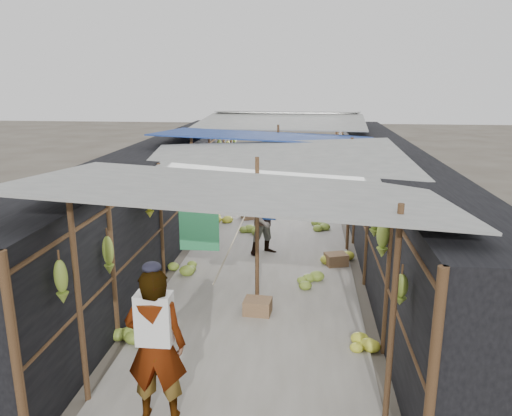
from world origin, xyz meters
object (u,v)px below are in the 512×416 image
(crate_near, at_px, (258,307))
(vendor_seated, at_px, (317,185))
(black_basin, at_px, (320,200))
(vendor_elderly, at_px, (156,346))
(shopper_blue, at_px, (267,220))

(crate_near, relative_size, vendor_seated, 0.52)
(black_basin, height_order, vendor_seated, vendor_seated)
(vendor_elderly, bearing_deg, black_basin, -105.28)
(crate_near, distance_m, vendor_seated, 8.71)
(crate_near, distance_m, black_basin, 8.04)
(crate_near, height_order, vendor_seated, vendor_seated)
(vendor_elderly, height_order, vendor_seated, vendor_elderly)
(black_basin, distance_m, shopper_blue, 5.16)
(crate_near, distance_m, shopper_blue, 3.08)
(crate_near, height_order, vendor_elderly, vendor_elderly)
(black_basin, bearing_deg, vendor_elderly, -101.10)
(crate_near, xyz_separation_m, shopper_blue, (-0.09, 3.00, 0.67))
(black_basin, xyz_separation_m, vendor_elderly, (-2.10, -10.69, 0.85))
(crate_near, bearing_deg, vendor_seated, 87.48)
(vendor_elderly, height_order, shopper_blue, vendor_elderly)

